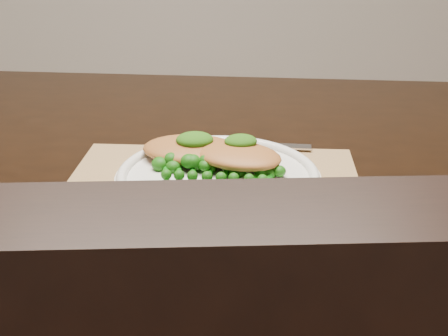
{
  "coord_description": "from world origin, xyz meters",
  "views": [
    {
      "loc": [
        -0.14,
        -0.99,
        1.11
      ],
      "look_at": [
        -0.1,
        -0.22,
        0.78
      ],
      "focal_mm": 50.0,
      "sensor_mm": 36.0,
      "label": 1
    }
  ],
  "objects": [
    {
      "name": "placemat",
      "position": [
        -0.11,
        -0.22,
        0.75
      ],
      "size": [
        0.44,
        0.34,
        0.0
      ],
      "primitive_type": "cube",
      "rotation": [
        0.0,
        0.0,
        -0.12
      ],
      "color": "#9B794F",
      "rests_on": "dining_table"
    },
    {
      "name": "chicken_fillet_left",
      "position": [
        -0.14,
        -0.16,
        0.78
      ],
      "size": [
        0.16,
        0.13,
        0.03
      ],
      "primitive_type": "ellipsoid",
      "rotation": [
        0.0,
        0.0,
        -0.24
      ],
      "color": "#B06C33",
      "rests_on": "dinner_plate"
    },
    {
      "name": "chicken_fillet_right",
      "position": [
        -0.08,
        -0.2,
        0.79
      ],
      "size": [
        0.16,
        0.14,
        0.03
      ],
      "primitive_type": "ellipsoid",
      "rotation": [
        0.0,
        0.0,
        -0.54
      ],
      "color": "#B06C33",
      "rests_on": "dinner_plate"
    },
    {
      "name": "dinner_plate",
      "position": [
        -0.11,
        -0.22,
        0.77
      ],
      "size": [
        0.28,
        0.28,
        0.03
      ],
      "color": "silver",
      "rests_on": "placemat"
    },
    {
      "name": "broccolini_bundle",
      "position": [
        -0.12,
        -0.27,
        0.77
      ],
      "size": [
        0.16,
        0.18,
        0.04
      ],
      "rotation": [
        0.0,
        0.0,
        -0.19
      ],
      "color": "#0D620C",
      "rests_on": "dinner_plate"
    },
    {
      "name": "knife",
      "position": [
        -0.08,
        -0.08,
        0.76
      ],
      "size": [
        0.22,
        0.05,
        0.01
      ],
      "rotation": [
        0.0,
        0.0,
        -0.17
      ],
      "color": "silver",
      "rests_on": "placemat"
    },
    {
      "name": "fork",
      "position": [
        -0.16,
        -0.38,
        0.76
      ],
      "size": [
        0.15,
        0.02,
        0.0
      ],
      "rotation": [
        0.0,
        0.0,
        -0.03
      ],
      "color": "silver",
      "rests_on": "placemat"
    },
    {
      "name": "pesto_dollop_left",
      "position": [
        -0.14,
        -0.17,
        0.8
      ],
      "size": [
        0.05,
        0.04,
        0.02
      ],
      "primitive_type": "ellipsoid",
      "color": "#18470A",
      "rests_on": "chicken_fillet_left"
    },
    {
      "name": "pesto_dollop_right",
      "position": [
        -0.07,
        -0.18,
        0.8
      ],
      "size": [
        0.05,
        0.04,
        0.02
      ],
      "primitive_type": "ellipsoid",
      "color": "#18470A",
      "rests_on": "chicken_fillet_right"
    }
  ]
}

